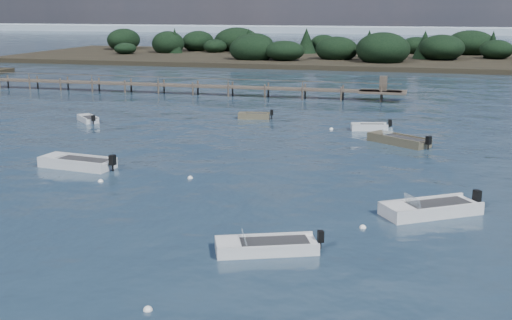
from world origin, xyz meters
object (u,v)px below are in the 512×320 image
(dinghy_extra_a, at_px, (398,142))
(jetty, at_px, (161,85))
(dinghy_mid_white_b, at_px, (430,211))
(dinghy_mid_white_a, at_px, (266,248))
(dinghy_mid_grey, at_px, (77,165))
(tender_far_white, at_px, (254,117))
(tender_far_grey, at_px, (88,120))
(tender_far_grey_b, at_px, (369,128))

(dinghy_extra_a, relative_size, jetty, 0.07)
(dinghy_extra_a, bearing_deg, dinghy_mid_white_b, -82.35)
(dinghy_mid_white_a, xyz_separation_m, dinghy_mid_white_b, (6.67, 6.82, 0.03))
(dinghy_mid_white_a, bearing_deg, dinghy_extra_a, 79.28)
(dinghy_extra_a, xyz_separation_m, dinghy_mid_grey, (-19.48, -12.51, 0.01))
(dinghy_mid_white_b, bearing_deg, dinghy_mid_white_a, -134.39)
(dinghy_mid_grey, bearing_deg, dinghy_mid_white_b, -10.75)
(dinghy_extra_a, distance_m, tender_far_white, 15.43)
(dinghy_mid_grey, relative_size, dinghy_mid_white_b, 1.04)
(dinghy_mid_white_a, distance_m, dinghy_mid_grey, 18.60)
(dinghy_extra_a, xyz_separation_m, jetty, (-28.36, 22.26, 0.81))
(dinghy_mid_white_a, height_order, jetty, jetty)
(dinghy_extra_a, bearing_deg, jetty, 141.86)
(dinghy_extra_a, distance_m, dinghy_mid_grey, 23.15)
(dinghy_mid_white_a, bearing_deg, dinghy_mid_grey, 143.96)
(tender_far_white, relative_size, jetty, 0.05)
(dinghy_mid_white_a, height_order, dinghy_mid_white_b, dinghy_mid_white_b)
(dinghy_mid_grey, distance_m, dinghy_mid_white_b, 22.10)
(tender_far_grey, relative_size, dinghy_mid_grey, 0.54)
(dinghy_mid_white_a, height_order, dinghy_mid_grey, dinghy_mid_grey)
(tender_far_white, xyz_separation_m, dinghy_mid_grey, (-6.24, -20.45, 0.02))
(dinghy_mid_grey, bearing_deg, dinghy_mid_white_a, -36.04)
(dinghy_mid_grey, bearing_deg, dinghy_extra_a, 32.71)
(tender_far_grey, xyz_separation_m, tender_far_white, (13.91, 5.23, 0.01))
(dinghy_extra_a, relative_size, dinghy_mid_white_b, 0.95)
(tender_far_grey_b, height_order, jetty, jetty)
(tender_far_white, height_order, dinghy_mid_grey, dinghy_mid_grey)
(dinghy_extra_a, xyz_separation_m, tender_far_grey, (-27.14, 2.71, -0.03))
(dinghy_extra_a, distance_m, dinghy_mid_white_a, 23.86)
(tender_far_grey, relative_size, tender_far_grey_b, 0.85)
(dinghy_mid_grey, height_order, dinghy_mid_white_b, dinghy_mid_white_b)
(dinghy_mid_white_a, relative_size, tender_far_grey_b, 1.35)
(jetty, bearing_deg, dinghy_mid_white_a, -62.38)
(dinghy_extra_a, height_order, tender_far_grey_b, dinghy_extra_a)
(dinghy_mid_white_b, height_order, jetty, jetty)
(tender_far_white, distance_m, dinghy_mid_grey, 21.38)
(tender_far_grey, bearing_deg, jetty, 93.56)
(tender_far_white, bearing_deg, tender_far_grey_b, -15.67)
(dinghy_extra_a, bearing_deg, tender_far_grey_b, 117.41)
(dinghy_mid_white_a, relative_size, tender_far_grey, 1.60)
(tender_far_grey_b, bearing_deg, tender_far_white, 164.33)
(tender_far_grey, bearing_deg, dinghy_extra_a, -5.71)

